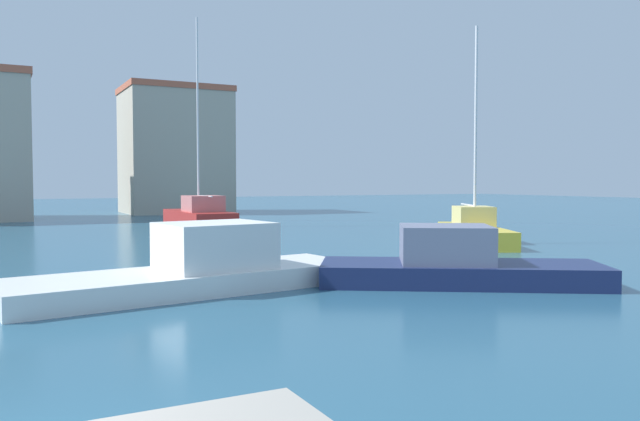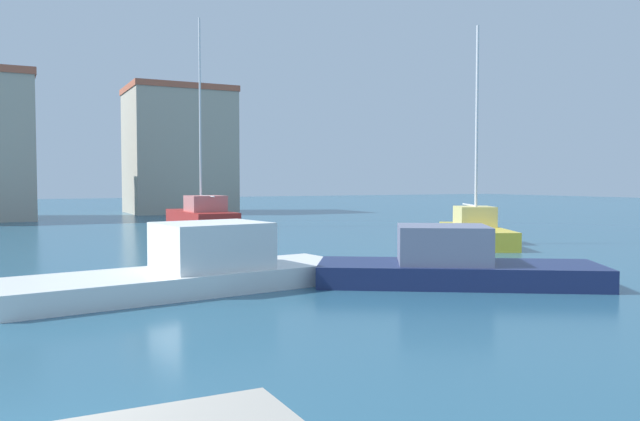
# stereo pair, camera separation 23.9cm
# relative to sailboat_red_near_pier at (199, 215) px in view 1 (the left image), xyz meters

# --- Properties ---
(water) EXTENTS (160.00, 160.00, 0.00)m
(water) POSITION_rel_sailboat_red_near_pier_xyz_m (4.02, -10.46, -0.72)
(water) COLOR #285670
(water) RESTS_ON ground
(sailboat_red_near_pier) EXTENTS (2.50, 7.22, 12.34)m
(sailboat_red_near_pier) POSITION_rel_sailboat_red_near_pier_xyz_m (0.00, 0.00, 0.00)
(sailboat_red_near_pier) COLOR #B22823
(sailboat_red_near_pier) RESTS_ON water
(motorboat_white_behind_lamppost) EXTENTS (9.11, 3.86, 1.69)m
(motorboat_white_behind_lamppost) POSITION_rel_sailboat_red_near_pier_xyz_m (-6.24, -20.94, -0.16)
(motorboat_white_behind_lamppost) COLOR white
(motorboat_white_behind_lamppost) RESTS_ON water
(sailboat_yellow_inner_mooring) EXTENTS (4.71, 6.86, 9.41)m
(sailboat_yellow_inner_mooring) POSITION_rel_sailboat_red_near_pier_xyz_m (7.82, -15.07, -0.12)
(sailboat_yellow_inner_mooring) COLOR gold
(sailboat_yellow_inner_mooring) RESTS_ON water
(motorboat_navy_mid_harbor) EXTENTS (7.51, 5.92, 1.57)m
(motorboat_navy_mid_harbor) POSITION_rel_sailboat_red_near_pier_xyz_m (0.09, -23.18, -0.18)
(motorboat_navy_mid_harbor) COLOR #19234C
(motorboat_navy_mid_harbor) RESTS_ON water
(warehouse_block) EXTENTS (8.70, 7.47, 10.84)m
(warehouse_block) POSITION_rel_sailboat_red_near_pier_xyz_m (3.28, 18.21, 4.71)
(warehouse_block) COLOR #B2A893
(warehouse_block) RESTS_ON ground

